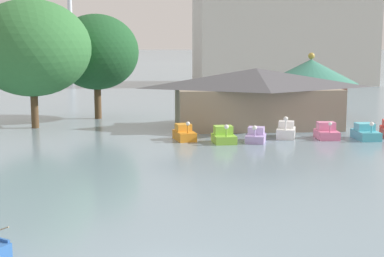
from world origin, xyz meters
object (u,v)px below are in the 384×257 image
at_px(green_roof_pavilion, 310,84).
at_px(shoreline_tree_mid, 97,52).
at_px(pedal_boat_orange, 184,134).
at_px(pedal_boat_lime, 224,136).
at_px(boathouse, 256,96).
at_px(shoreline_tree_tall_left, 32,48).
at_px(pedal_boat_white, 286,131).
at_px(pedal_boat_pink, 326,132).
at_px(pedal_boat_cyan, 366,133).
at_px(pedal_boat_lavender, 256,136).
at_px(background_building_block, 280,32).

height_order(green_roof_pavilion, shoreline_tree_mid, shoreline_tree_mid).
relative_size(pedal_boat_orange, shoreline_tree_mid, 0.26).
relative_size(pedal_boat_lime, green_roof_pavilion, 0.24).
bearing_deg(boathouse, shoreline_tree_tall_left, 176.81).
height_order(pedal_boat_white, pedal_boat_pink, pedal_boat_white).
relative_size(pedal_boat_lime, pedal_boat_cyan, 0.85).
height_order(pedal_boat_lavender, background_building_block, background_building_block).
bearing_deg(pedal_boat_lime, pedal_boat_cyan, 89.40).
bearing_deg(background_building_block, green_roof_pavilion, -100.66).
distance_m(pedal_boat_lavender, pedal_boat_pink, 6.14).
bearing_deg(pedal_boat_orange, shoreline_tree_mid, -161.15).
bearing_deg(pedal_boat_orange, pedal_boat_lime, 51.45).
distance_m(boathouse, background_building_block, 60.37).
relative_size(pedal_boat_lavender, pedal_boat_white, 0.97).
xyz_separation_m(pedal_boat_pink, boathouse, (-4.44, 6.93, 2.33)).
distance_m(pedal_boat_cyan, background_building_block, 66.46).
height_order(pedal_boat_pink, boathouse, boathouse).
bearing_deg(pedal_boat_orange, pedal_boat_white, 81.41).
distance_m(pedal_boat_pink, boathouse, 8.55).
distance_m(green_roof_pavilion, background_building_block, 51.83).
bearing_deg(shoreline_tree_mid, pedal_boat_white, -39.39).
bearing_deg(pedal_boat_cyan, shoreline_tree_mid, -122.13).
height_order(pedal_boat_orange, boathouse, boathouse).
relative_size(green_roof_pavilion, shoreline_tree_mid, 0.93).
bearing_deg(green_roof_pavilion, pedal_boat_white, -114.83).
bearing_deg(pedal_boat_orange, green_roof_pavilion, 121.98).
xyz_separation_m(pedal_boat_white, shoreline_tree_tall_left, (-21.60, 7.33, 6.73)).
bearing_deg(shoreline_tree_tall_left, pedal_boat_lavender, -25.71).
bearing_deg(pedal_boat_lavender, pedal_boat_cyan, 109.59).
xyz_separation_m(pedal_boat_lime, pedal_boat_cyan, (11.68, 0.52, -0.00)).
height_order(pedal_boat_orange, pedal_boat_white, pedal_boat_white).
height_order(pedal_boat_cyan, boathouse, boathouse).
relative_size(pedal_boat_white, boathouse, 0.18).
bearing_deg(pedal_boat_cyan, background_building_block, 172.93).
bearing_deg(boathouse, pedal_boat_lavender, -101.64).
relative_size(pedal_boat_cyan, shoreline_tree_tall_left, 0.24).
bearing_deg(pedal_boat_cyan, boathouse, -134.28).
xyz_separation_m(pedal_boat_orange, pedal_boat_white, (8.44, 0.35, 0.04)).
height_order(pedal_boat_white, background_building_block, background_building_block).
distance_m(pedal_boat_white, pedal_boat_pink, 3.26).
relative_size(pedal_boat_white, pedal_boat_pink, 1.13).
bearing_deg(pedal_boat_pink, pedal_boat_orange, -87.44).
height_order(pedal_boat_cyan, shoreline_tree_mid, shoreline_tree_mid).
distance_m(pedal_boat_lime, pedal_boat_lavender, 2.60).
xyz_separation_m(pedal_boat_lime, pedal_boat_lavender, (2.59, 0.22, -0.06)).
height_order(boathouse, shoreline_tree_mid, shoreline_tree_mid).
xyz_separation_m(pedal_boat_white, pedal_boat_cyan, (6.21, -1.38, -0.04)).
bearing_deg(boathouse, pedal_boat_cyan, -45.42).
bearing_deg(green_roof_pavilion, pedal_boat_lavender, -121.12).
distance_m(pedal_boat_lime, pedal_boat_cyan, 11.69).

